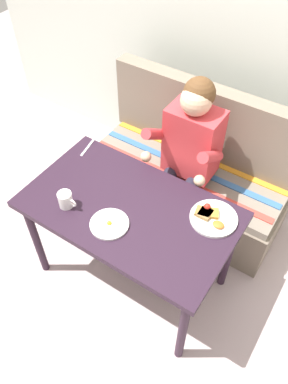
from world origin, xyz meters
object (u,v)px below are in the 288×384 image
Objects in this scene: table at (130,217)px; couch at (189,176)px; fork at (88,148)px; coffee_mug at (66,199)px; plate_breakfast at (212,217)px; plate_eggs at (109,224)px; person at (187,150)px.

couch is (0.00, 0.76, -0.32)m from table.
coffee_mug is at bearing -75.28° from fork.
couch is at bearing 125.85° from plate_breakfast.
fork is at bearing 139.45° from plate_eggs.
plate_breakfast reaches higher than table.
plate_breakfast is 1.23× the size of plate_eggs.
plate_eggs is 0.65m from fork.
plate_eggs reaches higher than table.
table is 0.37m from coffee_mug.
fork is (-0.55, -0.33, -0.01)m from person.
plate_breakfast is at bearing -54.15° from couch.
coffee_mug is (-0.34, -0.77, 0.04)m from person.
table is 5.66× the size of plate_eggs.
plate_breakfast is at bearing 26.79° from coffee_mug.
coffee_mug is 0.49m from fork.
couch is 1.09m from coffee_mug.
table is at bearing -90.00° from couch.
couch is at bearing 72.38° from coffee_mug.
plate_eggs is 1.80× the size of coffee_mug.
coffee_mug is at bearing -113.81° from person.
person is 0.84m from coffee_mug.
couch is 12.20× the size of coffee_mug.
coffee_mug reaches higher than plate_breakfast.
plate_eggs is at bearing 4.41° from coffee_mug.
plate_eggs is (-0.06, -0.75, -0.00)m from person.
table is 10.17× the size of coffee_mug.
person is at bearing 66.19° from coffee_mug.
plate_breakfast is 1.53× the size of fork.
fork is at bearing -135.55° from couch.
table is 0.18m from plate_eggs.
couch is 6.79× the size of plate_eggs.
fork reaches higher than table.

